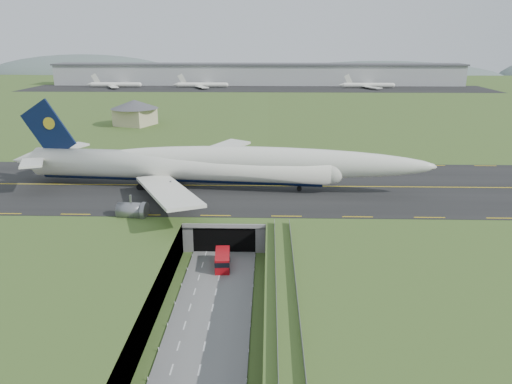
{
  "coord_description": "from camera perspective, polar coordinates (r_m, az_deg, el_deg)",
  "views": [
    {
      "loc": [
        8.47,
        -80.55,
        39.83
      ],
      "look_at": [
        5.79,
        20.0,
        8.64
      ],
      "focal_mm": 35.0,
      "sensor_mm": 36.0,
      "label": 1
    }
  ],
  "objects": [
    {
      "name": "shuttle_tram",
      "position": [
        90.75,
        -3.85,
        -7.75
      ],
      "size": [
        3.08,
        7.07,
        2.83
      ],
      "rotation": [
        0.0,
        0.0,
        0.07
      ],
      "color": "#A80B12",
      "rests_on": "ground"
    },
    {
      "name": "trench_road",
      "position": [
        83.58,
        -4.56,
        -11.21
      ],
      "size": [
        12.0,
        75.0,
        0.2
      ],
      "primitive_type": "cube",
      "color": "slate",
      "rests_on": "ground"
    },
    {
      "name": "guideway",
      "position": [
        70.51,
        3.46,
        -12.11
      ],
      "size": [
        3.0,
        53.0,
        7.05
      ],
      "color": "#A8A8A3",
      "rests_on": "ground"
    },
    {
      "name": "ground",
      "position": [
        90.26,
        -4.07,
        -9.01
      ],
      "size": [
        900.0,
        900.0,
        0.0
      ],
      "primitive_type": "plane",
      "color": "#435D25",
      "rests_on": "ground"
    },
    {
      "name": "taxiway",
      "position": [
        118.76,
        -2.63,
        0.7
      ],
      "size": [
        800.0,
        44.0,
        0.18
      ],
      "primitive_type": "cube",
      "color": "black",
      "rests_on": "airfield_deck"
    },
    {
      "name": "tunnel_portal",
      "position": [
        104.23,
        -3.24,
        -3.3
      ],
      "size": [
        17.0,
        22.3,
        6.0
      ],
      "color": "gray",
      "rests_on": "ground"
    },
    {
      "name": "service_building",
      "position": [
        207.71,
        -13.69,
        9.07
      ],
      "size": [
        24.23,
        24.23,
        10.23
      ],
      "rotation": [
        0.0,
        0.0,
        -0.37
      ],
      "color": "#C5B98E",
      "rests_on": "ground"
    },
    {
      "name": "airfield_deck",
      "position": [
        88.97,
        -4.11,
        -7.27
      ],
      "size": [
        800.0,
        800.0,
        6.0
      ],
      "primitive_type": "cube",
      "color": "gray",
      "rests_on": "ground"
    },
    {
      "name": "cargo_terminal",
      "position": [
        380.94,
        0.23,
        13.33
      ],
      "size": [
        320.0,
        67.0,
        15.6
      ],
      "color": "#B2B2B2",
      "rests_on": "ground"
    },
    {
      "name": "distant_hills",
      "position": [
        515.47,
        7.93,
        12.19
      ],
      "size": [
        700.0,
        91.0,
        60.0
      ],
      "color": "#536461",
      "rests_on": "ground"
    },
    {
      "name": "jumbo_jet",
      "position": [
        115.9,
        -5.36,
        3.08
      ],
      "size": [
        99.82,
        62.99,
        20.94
      ],
      "rotation": [
        0.0,
        0.0,
        -0.1
      ],
      "color": "white",
      "rests_on": "ground"
    }
  ]
}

